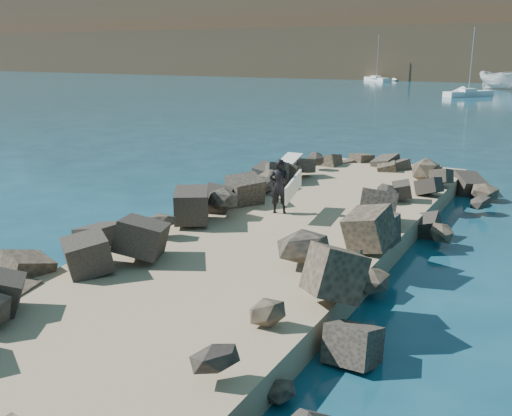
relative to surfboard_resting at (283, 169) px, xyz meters
The scene contains 9 objects.
ground 6.16m from the surfboard_resting, 65.72° to the right, with size 800.00×800.00×0.00m, color #0F384C.
jetty 7.98m from the surfboard_resting, 71.66° to the right, with size 6.00×26.00×0.60m, color #8C7759.
riprap_left 7.07m from the surfboard_resting, 93.26° to the right, with size 2.60×22.00×1.00m, color black.
riprap_right 8.89m from the surfboard_resting, 52.51° to the right, with size 2.60×22.00×1.00m, color black.
surfboard_resting is the anchor object (origin of this frame).
boat_imported 68.60m from the surfboard_resting, 90.54° to the left, with size 2.57×6.84×2.64m, color silver.
surfer_with_board 4.27m from the surfboard_resting, 64.39° to the right, with size 1.04×1.95×1.60m.
sailboat_b 53.08m from the surfboard_resting, 92.23° to the left, with size 5.01×6.15×7.96m.
sailboat_e 85.36m from the surfboard_resting, 105.13° to the left, with size 5.83×5.60×8.04m.
Camera 1 is at (6.42, -12.63, 5.17)m, focal length 40.00 mm.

